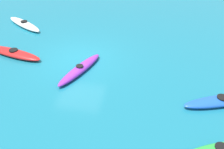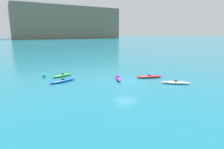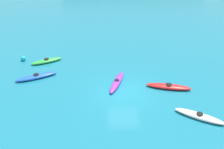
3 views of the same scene
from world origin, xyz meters
name	(u,v)px [view 3 (image 3 of 3)]	position (x,y,z in m)	size (l,w,h in m)	color
ground_plane	(124,92)	(0.00, 0.00, 0.00)	(600.00, 600.00, 0.00)	#19728C
kayak_red	(169,86)	(3.48, 0.31, 0.16)	(3.46, 1.54, 0.37)	red
kayak_purple	(117,82)	(-0.42, 1.20, 0.16)	(1.66, 3.33, 0.37)	purple
kayak_green	(47,61)	(-6.57, 5.31, 0.16)	(2.86, 1.78, 0.37)	green
kayak_blue	(36,76)	(-6.94, 2.47, 0.16)	(3.39, 1.93, 0.37)	blue
kayak_white	(199,116)	(4.55, -3.32, 0.16)	(3.03, 2.28, 0.37)	white
buoy_cyan	(23,58)	(-8.78, 5.82, 0.23)	(0.47, 0.47, 0.47)	#19B7C6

